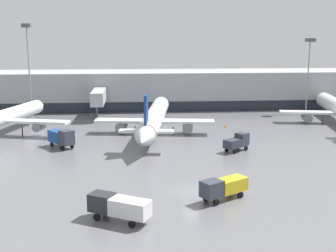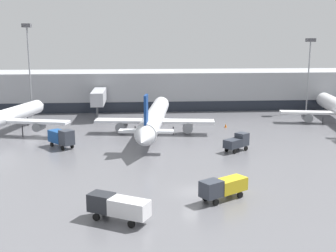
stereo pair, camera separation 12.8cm
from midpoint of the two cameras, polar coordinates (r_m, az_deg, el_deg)
ground_plane at (r=46.90m, az=3.56°, el=-9.00°), size 320.00×320.00×0.00m
terminal_building at (r=106.09m, az=-1.58°, el=5.01°), size 160.00×30.95×9.00m
parked_jet_1 at (r=79.24m, az=-21.53°, el=1.02°), size 23.80×31.37×9.67m
parked_jet_3 at (r=75.36m, az=-1.90°, el=1.11°), size 21.55×38.97×8.67m
service_truck_0 at (r=67.64m, az=-14.28°, el=-1.46°), size 4.63×4.97×2.96m
service_truck_1 at (r=44.79m, az=7.44°, el=-8.15°), size 5.64×4.39×2.38m
service_truck_2 at (r=39.65m, az=-6.77°, el=-10.71°), size 6.03×4.42×2.39m
service_truck_3 at (r=64.39m, az=9.30°, el=-2.11°), size 4.42×3.95×2.64m
traffic_cone_2 at (r=81.87m, az=7.75°, el=0.08°), size 0.46×0.46×0.77m
apron_light_mast_0 at (r=102.16m, az=18.58°, el=9.26°), size 1.80×1.80×16.98m
apron_light_mast_1 at (r=96.55m, az=-18.53°, el=10.41°), size 1.80×1.80×20.00m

